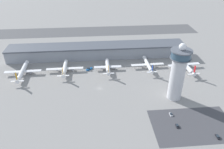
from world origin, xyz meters
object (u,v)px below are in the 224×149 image
(airplane_gate_bravo, at_px, (65,68))
(car_maroon_suv, at_px, (218,137))
(car_navy_sedan, at_px, (171,114))
(service_truck_fuel, at_px, (175,70))
(airplane_gate_charlie, at_px, (108,67))
(airplane_gate_alpha, at_px, (23,71))
(airplane_gate_echo, at_px, (184,64))
(car_green_van, at_px, (177,126))
(control_tower, at_px, (178,72))
(service_truck_catering, at_px, (89,69))
(airplane_gate_delta, at_px, (148,64))

(airplane_gate_bravo, relative_size, car_maroon_suv, 8.57)
(airplane_gate_bravo, distance_m, car_navy_sedan, 122.43)
(service_truck_fuel, bearing_deg, car_maroon_suv, -90.45)
(airplane_gate_bravo, bearing_deg, airplane_gate_charlie, -0.13)
(airplane_gate_alpha, xyz_separation_m, airplane_gate_bravo, (44.08, 2.65, -0.19))
(car_navy_sedan, bearing_deg, airplane_gate_echo, 62.44)
(airplane_gate_bravo, bearing_deg, car_green_van, -44.31)
(service_truck_fuel, xyz_separation_m, car_green_van, (-26.40, -82.77, -0.39))
(airplane_gate_alpha, height_order, airplane_gate_bravo, airplane_gate_alpha)
(car_maroon_suv, bearing_deg, airplane_gate_echo, 82.56)
(airplane_gate_bravo, height_order, airplane_gate_echo, airplane_gate_echo)
(control_tower, xyz_separation_m, car_green_van, (-9.39, -36.64, -25.99))
(airplane_gate_bravo, xyz_separation_m, service_truck_catering, (26.40, 2.21, -3.29))
(car_maroon_suv, bearing_deg, car_navy_sedan, 134.60)
(car_navy_sedan, relative_size, car_green_van, 0.98)
(airplane_gate_delta, bearing_deg, car_green_van, -88.82)
(airplane_gate_bravo, xyz_separation_m, car_green_van, (94.31, -92.05, -3.66))
(airplane_gate_charlie, distance_m, car_green_van, 103.46)
(service_truck_catering, bearing_deg, car_navy_sedan, -50.20)
(car_navy_sedan, height_order, car_maroon_suv, car_navy_sedan)
(airplane_gate_delta, height_order, car_navy_sedan, airplane_gate_delta)
(airplane_gate_alpha, bearing_deg, service_truck_catering, 3.95)
(car_green_van, bearing_deg, car_navy_sedan, 92.37)
(airplane_gate_alpha, xyz_separation_m, airplane_gate_echo, (177.43, -0.12, 0.12))
(airplane_gate_alpha, distance_m, car_green_van, 164.80)
(control_tower, xyz_separation_m, airplane_gate_charlie, (-56.68, 55.31, -22.31))
(car_maroon_suv, distance_m, car_green_van, 28.84)
(airplane_gate_charlie, distance_m, car_navy_sedan, 91.47)
(airplane_gate_delta, distance_m, airplane_gate_echo, 41.16)
(airplane_gate_charlie, relative_size, car_green_van, 7.52)
(airplane_gate_alpha, bearing_deg, car_maroon_suv, -32.02)
(airplane_gate_alpha, xyz_separation_m, airplane_gate_delta, (136.47, 3.87, -0.15))
(airplane_gate_charlie, xyz_separation_m, airplane_gate_echo, (86.32, -2.67, 0.29))
(airplane_gate_delta, xyz_separation_m, service_truck_fuel, (28.33, -10.51, -3.31))
(airplane_gate_charlie, distance_m, airplane_gate_delta, 45.38)
(car_navy_sedan, bearing_deg, car_green_van, -87.63)
(airplane_gate_echo, bearing_deg, car_navy_sedan, -117.56)
(car_navy_sedan, height_order, car_green_van, car_green_van)
(airplane_gate_charlie, distance_m, car_maroon_suv, 128.01)
(car_green_van, bearing_deg, airplane_gate_delta, 91.18)
(airplane_gate_charlie, bearing_deg, car_green_van, -62.79)
(airplane_gate_charlie, relative_size, airplane_gate_echo, 0.71)
(airplane_gate_charlie, bearing_deg, airplane_gate_echo, -1.77)
(service_truck_catering, bearing_deg, airplane_gate_delta, -0.86)
(car_green_van, bearing_deg, airplane_gate_bravo, 135.69)
(service_truck_fuel, xyz_separation_m, car_navy_sedan, (-26.96, -69.36, -0.42))
(car_navy_sedan, bearing_deg, airplane_gate_delta, 90.98)
(airplane_gate_alpha, xyz_separation_m, airplane_gate_charlie, (91.11, 2.55, -0.17))
(airplane_gate_bravo, distance_m, airplane_gate_delta, 92.40)
(airplane_gate_alpha, distance_m, airplane_gate_delta, 136.52)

